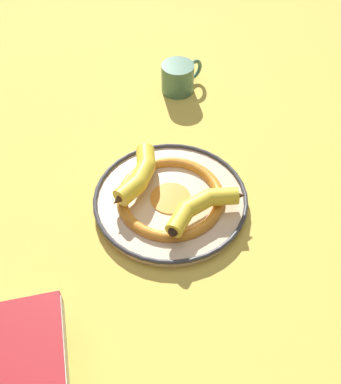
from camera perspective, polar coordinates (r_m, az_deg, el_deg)
ground_plane at (r=0.91m, az=-1.45°, el=-2.64°), size 2.80×2.80×0.00m
decorative_bowl at (r=0.92m, az=0.00°, el=-0.89°), size 0.32×0.32×0.03m
banana_a at (r=0.91m, az=-4.08°, el=2.06°), size 0.14×0.13×0.04m
banana_b at (r=0.86m, az=4.01°, el=-1.75°), size 0.18×0.07×0.03m
coffee_mug at (r=1.19m, az=1.03°, el=14.37°), size 0.12×0.08×0.08m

